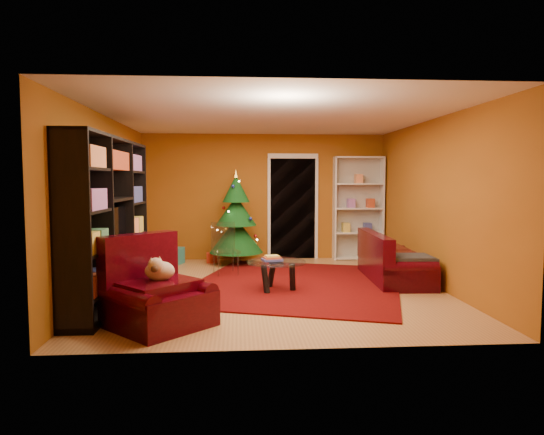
{
  "coord_description": "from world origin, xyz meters",
  "views": [
    {
      "loc": [
        -0.54,
        -7.33,
        1.64
      ],
      "look_at": [
        0.0,
        0.4,
        1.05
      ],
      "focal_mm": 32.0,
      "sensor_mm": 36.0,
      "label": 1
    }
  ],
  "objects": [
    {
      "name": "wall_right",
      "position": [
        2.52,
        0.0,
        1.3
      ],
      "size": [
        0.05,
        5.5,
        2.6
      ],
      "primitive_type": "cube",
      "color": "#955416",
      "rests_on": "ground"
    },
    {
      "name": "gift_box_red",
      "position": [
        -1.08,
        2.34,
        0.1
      ],
      "size": [
        0.22,
        0.22,
        0.2
      ],
      "primitive_type": "cube",
      "rotation": [
        0.0,
        0.0,
        0.1
      ],
      "color": "#AA2111",
      "rests_on": "floor"
    },
    {
      "name": "white_bookshelf",
      "position": [
        1.95,
        2.57,
        1.06
      ],
      "size": [
        1.02,
        0.4,
        2.19
      ],
      "primitive_type": null,
      "rotation": [
        0.0,
        0.0,
        -0.03
      ],
      "color": "white",
      "rests_on": "floor"
    },
    {
      "name": "sofa",
      "position": [
        2.02,
        0.38,
        0.4
      ],
      "size": [
        0.93,
        1.91,
        0.81
      ],
      "primitive_type": null,
      "rotation": [
        0.0,
        0.0,
        1.52
      ],
      "color": "black",
      "rests_on": "rug"
    },
    {
      "name": "gift_box_teal",
      "position": [
        -1.81,
        2.26,
        0.16
      ],
      "size": [
        0.41,
        0.41,
        0.32
      ],
      "primitive_type": "cube",
      "rotation": [
        0.0,
        0.0,
        -0.31
      ],
      "color": "#277878",
      "rests_on": "floor"
    },
    {
      "name": "dog",
      "position": [
        -1.43,
        -1.83,
        0.62
      ],
      "size": [
        0.5,
        0.49,
        0.27
      ],
      "primitive_type": null,
      "rotation": [
        0.0,
        0.0,
        0.78
      ],
      "color": "beige",
      "rests_on": "armchair"
    },
    {
      "name": "acrylic_chair",
      "position": [
        -0.76,
        1.02,
        0.41
      ],
      "size": [
        0.53,
        0.56,
        0.83
      ],
      "primitive_type": null,
      "rotation": [
        0.0,
        0.0,
        0.28
      ],
      "color": "#66605B",
      "rests_on": "rug"
    },
    {
      "name": "coffee_table",
      "position": [
        0.02,
        -0.26,
        0.23
      ],
      "size": [
        1.05,
        1.05,
        0.55
      ],
      "primitive_type": null,
      "rotation": [
        0.0,
        0.0,
        0.23
      ],
      "color": "gray",
      "rests_on": "rug"
    },
    {
      "name": "wall_back",
      "position": [
        0.0,
        2.77,
        1.3
      ],
      "size": [
        5.0,
        0.05,
        2.6
      ],
      "primitive_type": "cube",
      "color": "#955416",
      "rests_on": "ground"
    },
    {
      "name": "rug",
      "position": [
        0.36,
        0.2,
        0.01
      ],
      "size": [
        4.13,
        4.47,
        0.02
      ],
      "primitive_type": "cube",
      "rotation": [
        0.0,
        0.0,
        -0.31
      ],
      "color": "#550706",
      "rests_on": "floor"
    },
    {
      "name": "armchair",
      "position": [
        -1.43,
        -1.9,
        0.42
      ],
      "size": [
        1.5,
        1.5,
        0.83
      ],
      "primitive_type": null,
      "rotation": [
        0.0,
        0.0,
        0.78
      ],
      "color": "black",
      "rests_on": "rug"
    },
    {
      "name": "wall_left",
      "position": [
        -2.52,
        0.0,
        1.3
      ],
      "size": [
        0.05,
        5.5,
        2.6
      ],
      "primitive_type": "cube",
      "color": "#955416",
      "rests_on": "ground"
    },
    {
      "name": "floor",
      "position": [
        0.0,
        0.0,
        -0.03
      ],
      "size": [
        5.0,
        5.5,
        0.05
      ],
      "primitive_type": "cube",
      "color": "#A57343",
      "rests_on": "ground"
    },
    {
      "name": "doorway",
      "position": [
        0.6,
        2.73,
        1.05
      ],
      "size": [
        1.06,
        0.6,
        2.16
      ],
      "primitive_type": null,
      "color": "black",
      "rests_on": "floor"
    },
    {
      "name": "ceiling",
      "position": [
        0.0,
        0.0,
        2.62
      ],
      "size": [
        5.0,
        5.5,
        0.05
      ],
      "primitive_type": "cube",
      "color": "silver",
      "rests_on": "wall_back"
    },
    {
      "name": "christmas_tree",
      "position": [
        -0.58,
        2.15,
        0.91
      ],
      "size": [
        1.32,
        1.32,
        1.88
      ],
      "primitive_type": null,
      "rotation": [
        0.0,
        0.0,
        0.31
      ],
      "color": "#0A3611",
      "rests_on": "floor"
    },
    {
      "name": "media_unit",
      "position": [
        -2.27,
        -0.74,
        1.1
      ],
      "size": [
        0.49,
        2.88,
        2.2
      ],
      "primitive_type": null,
      "rotation": [
        0.0,
        0.0,
        -0.02
      ],
      "color": "black",
      "rests_on": "floor"
    }
  ]
}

